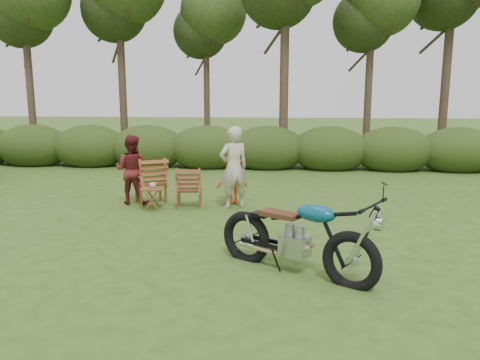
# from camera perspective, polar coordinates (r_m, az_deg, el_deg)

# --- Properties ---
(ground) EXTENTS (80.00, 80.00, 0.00)m
(ground) POSITION_cam_1_polar(r_m,az_deg,el_deg) (6.68, 0.85, -10.93)
(ground) COLOR #2D4A18
(ground) RESTS_ON ground
(tree_line) EXTENTS (22.52, 11.62, 8.14)m
(tree_line) POSITION_cam_1_polar(r_m,az_deg,el_deg) (15.99, 5.47, 15.47)
(tree_line) COLOR #3B2B20
(tree_line) RESTS_ON ground
(motorcycle) EXTENTS (2.45, 1.97, 1.33)m
(motorcycle) POSITION_cam_1_polar(r_m,az_deg,el_deg) (6.67, 6.63, -11.04)
(motorcycle) COLOR #0C789F
(motorcycle) RESTS_ON ground
(lawn_chair_right) EXTENTS (0.67, 0.67, 0.87)m
(lawn_chair_right) POSITION_cam_1_polar(r_m,az_deg,el_deg) (10.28, -6.16, -3.23)
(lawn_chair_right) COLOR #5C2C17
(lawn_chair_right) RESTS_ON ground
(lawn_chair_left) EXTENTS (0.96, 0.96, 1.02)m
(lawn_chair_left) POSITION_cam_1_polar(r_m,az_deg,el_deg) (10.79, -10.79, -2.69)
(lawn_chair_left) COLOR brown
(lawn_chair_left) RESTS_ON ground
(side_table) EXTENTS (0.52, 0.46, 0.48)m
(side_table) POSITION_cam_1_polar(r_m,az_deg,el_deg) (10.05, -10.69, -2.29)
(side_table) COLOR #5B2A16
(side_table) RESTS_ON ground
(cup) EXTENTS (0.17, 0.17, 0.11)m
(cup) POSITION_cam_1_polar(r_m,az_deg,el_deg) (10.00, -10.58, -0.62)
(cup) COLOR beige
(cup) RESTS_ON side_table
(adult_a) EXTENTS (0.76, 0.68, 1.76)m
(adult_a) POSITION_cam_1_polar(r_m,az_deg,el_deg) (10.14, -0.76, -3.37)
(adult_a) COLOR #BFB59D
(adult_a) RESTS_ON ground
(adult_b) EXTENTS (0.78, 0.63, 1.53)m
(adult_b) POSITION_cam_1_polar(r_m,az_deg,el_deg) (10.77, -12.89, -2.80)
(adult_b) COLOR #5A1A19
(adult_b) RESTS_ON ground
(child) EXTENTS (0.82, 0.68, 1.11)m
(child) POSITION_cam_1_polar(r_m,az_deg,el_deg) (10.50, -0.93, -2.87)
(child) COLOR #F04816
(child) RESTS_ON ground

